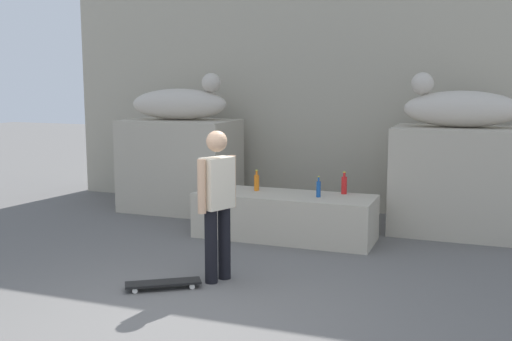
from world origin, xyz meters
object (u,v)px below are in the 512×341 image
at_px(statue_reclining_left, 181,103).
at_px(bottle_orange, 257,182).
at_px(bottle_red, 344,185).
at_px(skater, 217,199).
at_px(statue_reclining_right, 459,107).
at_px(bottle_blue, 319,189).
at_px(skateboard, 163,283).

bearing_deg(statue_reclining_left, bottle_orange, -43.21).
bearing_deg(bottle_red, skater, -111.16).
distance_m(statue_reclining_left, statue_reclining_right, 4.40).
relative_size(bottle_red, bottle_orange, 1.05).
bearing_deg(bottle_blue, bottle_red, 51.60).
bearing_deg(statue_reclining_left, skater, -68.62).
height_order(statue_reclining_left, skater, statue_reclining_left).
bearing_deg(bottle_blue, bottle_orange, 170.63).
bearing_deg(bottle_blue, skater, -107.50).
bearing_deg(bottle_red, skateboard, -115.60).
bearing_deg(bottle_red, bottle_orange, -171.29).
xyz_separation_m(skater, bottle_orange, (-0.34, 2.12, -0.17)).
height_order(statue_reclining_right, skater, statue_reclining_right).
xyz_separation_m(statue_reclining_left, skateboard, (1.64, -3.64, -1.75)).
relative_size(statue_reclining_left, bottle_blue, 5.86).
bearing_deg(skater, bottle_orange, -148.37).
bearing_deg(bottle_orange, statue_reclining_right, 21.55).
bearing_deg(skater, bottle_blue, -174.95).
xyz_separation_m(statue_reclining_right, skater, (-2.33, -3.17, -0.89)).
distance_m(bottle_red, bottle_orange, 1.24).
xyz_separation_m(skater, bottle_blue, (0.62, 1.96, -0.18)).
relative_size(skateboard, bottle_orange, 2.61).
height_order(skater, bottle_orange, skater).
distance_m(bottle_red, bottle_blue, 0.44).
bearing_deg(skater, statue_reclining_left, -124.31).
xyz_separation_m(statue_reclining_left, skater, (2.07, -3.18, -0.89)).
bearing_deg(statue_reclining_left, skateboard, -77.47).
bearing_deg(skateboard, bottle_orange, -125.62).
relative_size(skater, bottle_red, 5.34).
bearing_deg(bottle_orange, bottle_blue, -9.37).
bearing_deg(skateboard, statue_reclining_left, -99.22).
xyz_separation_m(skater, skateboard, (-0.43, -0.46, -0.86)).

